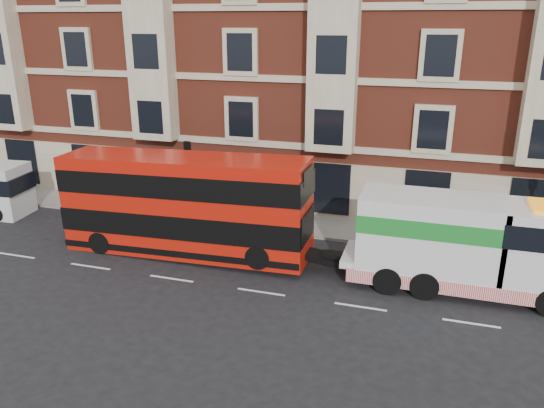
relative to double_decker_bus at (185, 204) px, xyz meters
The scene contains 7 objects.
ground 5.75m from the double_decker_bus, 29.84° to the right, with size 120.00×120.00×0.00m, color black.
sidewalk 7.08m from the double_decker_bus, 47.54° to the left, with size 90.00×3.00×0.15m, color slate.
victorian_terrace 15.39m from the double_decker_bus, 68.07° to the left, with size 45.00×12.00×20.40m.
lamp_post_west 3.92m from the double_decker_bus, 112.51° to the left, with size 0.35×0.15×4.35m.
double_decker_bus is the anchor object (origin of this frame).
tow_truck 12.07m from the double_decker_bus, ahead, with size 9.22×2.72×3.84m.
pedestrian 10.57m from the double_decker_bus, 153.76° to the left, with size 0.63×0.41×1.72m, color black.
Camera 1 is at (5.99, -18.05, 10.36)m, focal length 35.00 mm.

